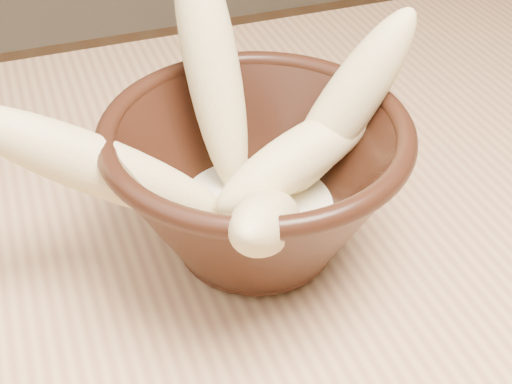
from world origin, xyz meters
The scene contains 8 objects.
table centered at (0.00, 0.00, 0.67)m, with size 1.20×0.80×0.75m.
bowl centered at (-0.03, 0.00, 0.82)m, with size 0.23×0.23×0.12m.
milk_puddle centered at (-0.03, 0.00, 0.79)m, with size 0.13×0.13×0.02m, color beige.
banana_upright centered at (-0.04, 0.07, 0.89)m, with size 0.04×0.04×0.21m, color #D6BC7E.
banana_left centered at (-0.14, 0.01, 0.85)m, with size 0.04×0.04×0.21m, color #D6BC7E.
banana_right centered at (0.04, 0.01, 0.86)m, with size 0.04×0.04×0.17m, color #D6BC7E.
banana_across centered at (0.00, 0.00, 0.84)m, with size 0.04×0.04×0.15m, color #D6BC7E.
banana_front centered at (-0.05, -0.07, 0.84)m, with size 0.04×0.04×0.15m, color #D6BC7E.
Camera 1 is at (-0.18, -0.40, 1.14)m, focal length 50.00 mm.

